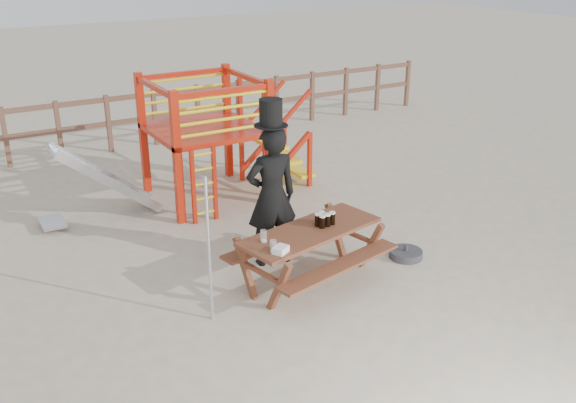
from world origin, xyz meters
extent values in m
plane|color=#C2B297|center=(0.00, 0.00, 0.00)|extent=(60.00, 60.00, 0.00)
cube|color=brown|center=(0.00, 7.00, 1.10)|extent=(15.00, 0.06, 0.10)
cube|color=brown|center=(0.00, 7.00, 0.60)|extent=(15.00, 0.06, 0.10)
cube|color=brown|center=(-2.50, 7.00, 0.60)|extent=(0.09, 0.09, 1.20)
cube|color=brown|center=(-1.50, 7.00, 0.60)|extent=(0.09, 0.09, 1.20)
cube|color=brown|center=(-0.50, 7.00, 0.60)|extent=(0.09, 0.09, 1.20)
cube|color=brown|center=(0.50, 7.00, 0.60)|extent=(0.09, 0.09, 1.20)
cube|color=brown|center=(1.50, 7.00, 0.60)|extent=(0.09, 0.09, 1.20)
cube|color=brown|center=(2.50, 7.00, 0.60)|extent=(0.09, 0.09, 1.20)
cube|color=brown|center=(3.50, 7.00, 0.60)|extent=(0.09, 0.09, 1.20)
cube|color=brown|center=(4.50, 7.00, 0.60)|extent=(0.09, 0.09, 1.20)
cube|color=brown|center=(5.50, 7.00, 0.60)|extent=(0.09, 0.09, 1.20)
cube|color=brown|center=(6.50, 7.00, 0.60)|extent=(0.09, 0.09, 1.20)
cube|color=brown|center=(7.50, 7.00, 0.60)|extent=(0.09, 0.09, 1.20)
cube|color=#B71F0C|center=(-0.60, 2.80, 1.05)|extent=(0.12, 0.12, 2.10)
cube|color=#B71F0C|center=(1.00, 2.80, 1.05)|extent=(0.12, 0.12, 2.10)
cube|color=#B71F0C|center=(-0.60, 4.40, 1.05)|extent=(0.12, 0.12, 2.10)
cube|color=#B71F0C|center=(1.00, 4.40, 1.05)|extent=(0.12, 0.12, 2.10)
cube|color=#B71F0C|center=(0.20, 3.60, 1.20)|extent=(1.72, 1.72, 0.08)
cube|color=#B71F0C|center=(0.20, 2.80, 2.00)|extent=(1.60, 0.08, 0.08)
cube|color=#B71F0C|center=(0.20, 4.40, 2.00)|extent=(1.60, 0.08, 0.08)
cube|color=#B71F0C|center=(-0.60, 3.60, 2.00)|extent=(0.08, 1.60, 0.08)
cube|color=#B71F0C|center=(1.00, 3.60, 2.00)|extent=(0.08, 1.60, 0.08)
cylinder|color=yellow|center=(0.20, 2.80, 1.38)|extent=(1.50, 0.05, 0.05)
cylinder|color=yellow|center=(0.20, 4.40, 1.38)|extent=(1.50, 0.05, 0.05)
cylinder|color=yellow|center=(0.20, 2.80, 1.56)|extent=(1.50, 0.05, 0.05)
cylinder|color=yellow|center=(0.20, 4.40, 1.56)|extent=(1.50, 0.05, 0.05)
cylinder|color=yellow|center=(0.20, 2.80, 1.74)|extent=(1.50, 0.05, 0.05)
cylinder|color=yellow|center=(0.20, 4.40, 1.74)|extent=(1.50, 0.05, 0.05)
cylinder|color=yellow|center=(0.20, 2.80, 1.92)|extent=(1.50, 0.05, 0.05)
cylinder|color=yellow|center=(0.20, 4.40, 1.92)|extent=(1.50, 0.05, 0.05)
cube|color=#B71F0C|center=(-0.43, 2.65, 0.60)|extent=(0.06, 0.06, 1.20)
cube|color=#B71F0C|center=(-0.07, 2.65, 0.60)|extent=(0.06, 0.06, 1.20)
cylinder|color=yellow|center=(-0.25, 2.65, 0.15)|extent=(0.36, 0.04, 0.04)
cylinder|color=yellow|center=(-0.25, 2.65, 0.39)|extent=(0.36, 0.04, 0.04)
cylinder|color=yellow|center=(-0.25, 2.65, 0.63)|extent=(0.36, 0.04, 0.04)
cylinder|color=yellow|center=(-0.25, 2.65, 0.87)|extent=(0.36, 0.04, 0.04)
cylinder|color=yellow|center=(-0.25, 2.65, 1.11)|extent=(0.36, 0.04, 0.04)
cube|color=yellow|center=(1.15, 3.60, 1.08)|extent=(0.30, 0.90, 0.06)
cube|color=yellow|center=(1.43, 3.60, 0.78)|extent=(0.30, 0.90, 0.06)
cube|color=yellow|center=(1.71, 3.60, 0.48)|extent=(0.30, 0.90, 0.06)
cube|color=yellow|center=(1.99, 3.60, 0.18)|extent=(0.30, 0.90, 0.06)
cube|color=#B71F0C|center=(1.55, 3.15, 0.60)|extent=(0.95, 0.08, 0.86)
cube|color=#B71F0C|center=(1.55, 4.05, 0.60)|extent=(0.95, 0.08, 0.86)
cube|color=#B9BBC0|center=(-1.50, 3.60, 0.62)|extent=(1.53, 0.55, 1.21)
cube|color=#B9BBC0|center=(-1.50, 3.33, 0.66)|extent=(1.58, 0.04, 1.28)
cube|color=#B9BBC0|center=(-1.50, 3.87, 0.66)|extent=(1.58, 0.04, 1.28)
cube|color=#B9BBC0|center=(-2.40, 3.60, 0.10)|extent=(0.35, 0.55, 0.05)
cube|color=brown|center=(0.14, 0.18, 0.72)|extent=(2.01, 1.09, 0.05)
cube|color=brown|center=(0.24, -0.33, 0.43)|extent=(1.92, 0.66, 0.04)
cube|color=brown|center=(0.03, 0.69, 0.43)|extent=(1.92, 0.66, 0.04)
cube|color=brown|center=(-0.66, 0.01, 0.34)|extent=(0.31, 1.14, 0.69)
cube|color=brown|center=(0.93, 0.35, 0.34)|extent=(0.31, 1.14, 0.69)
imported|color=black|center=(-0.02, 0.91, 0.97)|extent=(0.75, 0.54, 1.94)
cube|color=#0D912A|center=(0.00, 1.06, 1.20)|extent=(0.08, 0.03, 0.45)
cylinder|color=black|center=(-0.02, 0.91, 1.94)|extent=(0.44, 0.44, 0.01)
cylinder|color=black|center=(-0.02, 0.91, 2.12)|extent=(0.30, 0.30, 0.34)
cube|color=white|center=(0.00, 1.05, 2.24)|extent=(0.15, 0.02, 0.04)
cylinder|color=#B2B2B7|center=(-1.33, 0.00, 0.89)|extent=(0.04, 0.04, 1.78)
cylinder|color=#313136|center=(1.66, 0.07, 0.05)|extent=(0.46, 0.46, 0.11)
cylinder|color=#313136|center=(1.66, 0.07, 0.15)|extent=(0.05, 0.05, 0.09)
cube|color=white|center=(-0.51, -0.19, 0.78)|extent=(0.23, 0.21, 0.08)
cylinder|color=black|center=(0.29, 0.15, 0.81)|extent=(0.08, 0.08, 0.15)
cylinder|color=beige|center=(0.29, 0.15, 0.90)|extent=(0.08, 0.08, 0.02)
cylinder|color=black|center=(0.38, 0.16, 0.81)|extent=(0.08, 0.08, 0.15)
cylinder|color=beige|center=(0.38, 0.16, 0.90)|extent=(0.08, 0.08, 0.02)
cylinder|color=black|center=(0.46, 0.18, 0.81)|extent=(0.08, 0.08, 0.15)
cylinder|color=beige|center=(0.46, 0.18, 0.90)|extent=(0.08, 0.08, 0.02)
cylinder|color=black|center=(0.28, 0.23, 0.81)|extent=(0.08, 0.08, 0.15)
cylinder|color=beige|center=(0.28, 0.23, 0.90)|extent=(0.08, 0.08, 0.02)
cylinder|color=black|center=(0.36, 0.26, 0.81)|extent=(0.08, 0.08, 0.15)
cylinder|color=beige|center=(0.36, 0.26, 0.90)|extent=(0.08, 0.08, 0.02)
cylinder|color=silver|center=(-0.54, 0.17, 0.81)|extent=(0.08, 0.08, 0.15)
cylinder|color=beige|center=(-0.54, 0.17, 0.75)|extent=(0.07, 0.07, 0.02)
cylinder|color=silver|center=(-0.57, -0.13, 0.81)|extent=(0.08, 0.08, 0.15)
cylinder|color=beige|center=(-0.57, -0.13, 0.75)|extent=(0.07, 0.07, 0.02)
camera|label=1|loc=(-3.83, -6.01, 4.12)|focal=40.00mm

